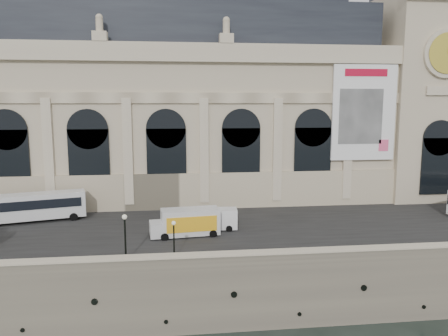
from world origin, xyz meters
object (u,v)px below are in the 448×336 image
object	(u,v)px
lamp_left	(125,239)
bus_left	(34,206)
van_c	(211,219)
box_truck	(186,223)
lamp_right	(174,241)

from	to	relation	value
lamp_left	bus_left	bearing A→B (deg)	129.54
van_c	lamp_left	world-z (taller)	lamp_left
box_truck	lamp_left	xyz separation A→B (m)	(-5.72, -7.27, 0.71)
lamp_left	lamp_right	distance (m)	4.39
box_truck	lamp_right	bearing A→B (deg)	-100.21
van_c	lamp_left	xyz separation A→B (m)	(-8.57, -9.35, 0.98)
bus_left	van_c	distance (m)	21.82
van_c	box_truck	xyz separation A→B (m)	(-2.85, -2.08, 0.27)
van_c	box_truck	distance (m)	3.54
lamp_left	box_truck	bearing A→B (deg)	51.79
bus_left	lamp_left	distance (m)	19.59
lamp_right	lamp_left	bearing A→B (deg)	176.51
bus_left	lamp_right	distance (m)	22.79
van_c	box_truck	bearing A→B (deg)	-143.80
van_c	lamp_right	xyz separation A→B (m)	(-4.20, -9.62, 0.65)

